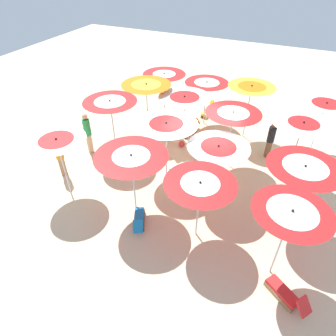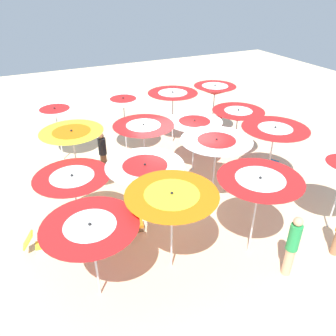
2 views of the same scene
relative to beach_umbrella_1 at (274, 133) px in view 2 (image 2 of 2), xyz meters
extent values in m
cube|color=beige|center=(1.28, 3.16, -2.15)|extent=(38.72, 38.72, 0.04)
cylinder|color=silver|center=(-2.69, -0.19, -1.08)|extent=(0.05, 0.05, 2.09)
cylinder|color=silver|center=(0.00, 0.00, -1.07)|extent=(0.05, 0.05, 2.12)
cone|color=red|center=(0.00, 0.00, -0.01)|extent=(2.26, 2.26, 0.34)
cone|color=white|center=(0.00, 0.00, 0.08)|extent=(1.15, 1.15, 0.18)
sphere|color=black|center=(0.00, 0.00, 0.19)|extent=(0.07, 0.07, 0.07)
cylinder|color=silver|center=(2.24, -0.14, -1.17)|extent=(0.05, 0.05, 1.91)
cone|color=red|center=(2.24, -0.14, -0.22)|extent=(2.05, 2.05, 0.43)
cone|color=white|center=(2.24, -0.14, -0.11)|extent=(1.10, 1.10, 0.23)
sphere|color=black|center=(2.24, -0.14, 0.03)|extent=(0.07, 0.07, 0.07)
cylinder|color=silver|center=(4.61, -0.54, -1.02)|extent=(0.05, 0.05, 2.22)
cone|color=red|center=(4.61, -0.54, 0.09)|extent=(1.90, 1.90, 0.42)
cone|color=white|center=(4.61, -0.54, 0.18)|extent=(1.18, 1.18, 0.26)
sphere|color=black|center=(4.61, -0.54, 0.33)|extent=(0.07, 0.07, 0.07)
cylinder|color=silver|center=(-2.47, 2.66, -1.02)|extent=(0.05, 0.05, 2.20)
cone|color=red|center=(-2.47, 2.66, 0.08)|extent=(2.13, 2.13, 0.43)
cone|color=white|center=(-2.47, 2.66, 0.17)|extent=(1.23, 1.23, 0.25)
sphere|color=black|center=(-2.47, 2.66, 0.32)|extent=(0.07, 0.07, 0.07)
cylinder|color=silver|center=(0.12, 2.24, -1.09)|extent=(0.05, 0.05, 2.07)
cone|color=white|center=(0.12, 2.24, -0.05)|extent=(2.27, 2.27, 0.38)
cone|color=red|center=(0.12, 2.24, 0.04)|extent=(1.21, 1.21, 0.20)
sphere|color=black|center=(0.12, 2.24, 0.17)|extent=(0.07, 0.07, 0.07)
cylinder|color=silver|center=(2.16, 1.87, -1.17)|extent=(0.05, 0.05, 1.91)
cone|color=white|center=(2.16, 1.87, -0.22)|extent=(2.08, 2.08, 0.33)
cone|color=red|center=(2.16, 1.87, -0.14)|extent=(1.16, 1.16, 0.18)
sphere|color=black|center=(2.16, 1.87, -0.02)|extent=(0.07, 0.07, 0.07)
cylinder|color=silver|center=(4.76, 1.49, -1.03)|extent=(0.05, 0.05, 2.19)
cone|color=red|center=(4.76, 1.49, 0.06)|extent=(2.16, 2.16, 0.32)
cone|color=white|center=(4.76, 1.49, 0.14)|extent=(1.26, 1.26, 0.19)
sphere|color=black|center=(4.76, 1.49, 0.25)|extent=(0.07, 0.07, 0.07)
cylinder|color=silver|center=(-2.04, 4.86, -1.06)|extent=(0.05, 0.05, 2.14)
cone|color=orange|center=(-2.04, 4.86, 0.01)|extent=(2.22, 2.22, 0.43)
cone|color=yellow|center=(-2.04, 4.86, 0.11)|extent=(1.31, 1.31, 0.25)
sphere|color=black|center=(-2.04, 4.86, 0.26)|extent=(0.07, 0.07, 0.07)
cylinder|color=silver|center=(-0.19, 4.79, -1.15)|extent=(0.05, 0.05, 1.96)
cone|color=white|center=(-0.19, 4.79, -0.17)|extent=(2.23, 2.23, 0.37)
cone|color=red|center=(-0.19, 4.79, -0.08)|extent=(1.27, 1.27, 0.21)
sphere|color=black|center=(-0.19, 4.79, 0.04)|extent=(0.07, 0.07, 0.07)
cylinder|color=silver|center=(2.10, 3.91, -1.08)|extent=(0.05, 0.05, 2.10)
cone|color=red|center=(2.10, 3.91, -0.03)|extent=(2.10, 2.10, 0.42)
cone|color=white|center=(2.10, 3.91, 0.07)|extent=(1.18, 1.18, 0.24)
sphere|color=black|center=(2.10, 3.91, 0.22)|extent=(0.07, 0.07, 0.07)
cylinder|color=silver|center=(4.51, 3.81, -0.98)|extent=(0.05, 0.05, 2.30)
cone|color=white|center=(4.51, 3.81, 0.17)|extent=(2.13, 2.13, 0.40)
cone|color=red|center=(4.51, 3.81, 0.28)|extent=(1.05, 1.05, 0.20)
sphere|color=black|center=(4.51, 3.81, 0.40)|extent=(0.07, 0.07, 0.07)
cylinder|color=silver|center=(-2.08, 6.81, -1.12)|extent=(0.05, 0.05, 2.01)
cone|color=red|center=(-2.08, 6.81, -0.12)|extent=(2.12, 2.12, 0.30)
cone|color=white|center=(-2.08, 6.81, -0.04)|extent=(1.13, 1.13, 0.16)
sphere|color=black|center=(-2.08, 6.81, 0.06)|extent=(0.07, 0.07, 0.07)
cylinder|color=silver|center=(0.14, 6.75, -1.15)|extent=(0.05, 0.05, 1.94)
cone|color=red|center=(0.14, 6.75, -0.18)|extent=(2.05, 2.05, 0.34)
cone|color=white|center=(0.14, 6.75, -0.10)|extent=(1.17, 1.17, 0.20)
sphere|color=black|center=(0.14, 6.75, 0.02)|extent=(0.07, 0.07, 0.07)
cylinder|color=silver|center=(2.27, 6.28, -0.98)|extent=(0.05, 0.05, 2.29)
cone|color=yellow|center=(2.27, 6.28, 0.16)|extent=(2.01, 2.01, 0.35)
cone|color=orange|center=(2.27, 6.28, 0.24)|extent=(1.21, 1.21, 0.21)
sphere|color=black|center=(2.27, 6.28, 0.37)|extent=(0.07, 0.07, 0.07)
cylinder|color=silver|center=(5.25, 6.37, -1.10)|extent=(0.05, 0.05, 2.05)
cone|color=white|center=(5.25, 6.37, -0.08)|extent=(1.91, 1.91, 0.38)
cone|color=red|center=(5.25, 6.37, 0.00)|extent=(1.15, 1.15, 0.23)
sphere|color=black|center=(5.25, 6.37, 0.14)|extent=(0.07, 0.07, 0.07)
cube|color=olive|center=(0.01, 5.39, -2.06)|extent=(0.22, 0.92, 0.14)
cube|color=olive|center=(-0.34, 5.46, -2.06)|extent=(0.22, 0.92, 0.14)
cube|color=orange|center=(-0.17, 5.42, -1.94)|extent=(0.54, 0.98, 0.10)
cube|color=orange|center=(-0.04, 6.03, -1.68)|extent=(0.42, 0.42, 0.45)
cube|color=olive|center=(4.88, -1.28, -2.06)|extent=(0.76, 0.55, 0.14)
cube|color=olive|center=(5.08, -1.00, -2.06)|extent=(0.76, 0.55, 0.14)
cube|color=red|center=(4.98, -1.14, -1.94)|extent=(0.94, 0.80, 0.10)
cube|color=red|center=(5.47, -1.48, -1.72)|extent=(0.47, 0.47, 0.37)
cube|color=#333338|center=(0.22, -0.50, -2.06)|extent=(0.42, 0.80, 0.14)
cube|color=#333338|center=(0.49, -0.36, -2.06)|extent=(0.42, 0.80, 0.14)
cube|color=#1972B7|center=(0.36, -0.43, -1.94)|extent=(0.66, 0.92, 0.10)
cube|color=#1972B7|center=(0.61, -0.93, -1.72)|extent=(0.40, 0.39, 0.36)
cube|color=silver|center=(0.73, 2.57, -2.06)|extent=(0.54, 0.82, 0.14)
cube|color=silver|center=(0.45, 2.75, -2.06)|extent=(0.54, 0.82, 0.14)
cube|color=white|center=(0.59, 2.66, -1.94)|extent=(0.80, 0.99, 0.10)
cube|color=white|center=(0.92, 3.18, -1.67)|extent=(0.45, 0.45, 0.45)
cube|color=silver|center=(0.18, 7.57, -2.06)|extent=(0.14, 0.92, 0.14)
cube|color=silver|center=(-0.10, 7.61, -2.06)|extent=(0.14, 0.92, 0.14)
cube|color=yellow|center=(0.04, 7.59, -1.94)|extent=(0.39, 0.95, 0.10)
cube|color=yellow|center=(0.11, 8.19, -1.67)|extent=(0.32, 0.36, 0.46)
cylinder|color=brown|center=(3.56, 5.07, -1.75)|extent=(0.24, 0.24, 0.76)
cylinder|color=black|center=(3.56, 5.07, -1.03)|extent=(0.30, 0.30, 0.66)
sphere|color=brown|center=(3.56, 5.07, -0.60)|extent=(0.21, 0.21, 0.21)
cylinder|color=#D8A87F|center=(-3.52, 2.27, -1.70)|extent=(0.24, 0.24, 0.85)
cylinder|color=green|center=(-3.52, 2.27, -0.90)|extent=(0.30, 0.30, 0.75)
sphere|color=#D8A87F|center=(-3.52, 2.27, -0.41)|extent=(0.23, 0.23, 0.23)
sphere|color=red|center=(-0.05, 4.26, -1.99)|extent=(0.28, 0.28, 0.28)
camera|label=1|loc=(3.91, -6.00, 5.26)|focal=31.29mm
camera|label=2|loc=(-7.67, 7.65, 4.61)|focal=35.34mm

